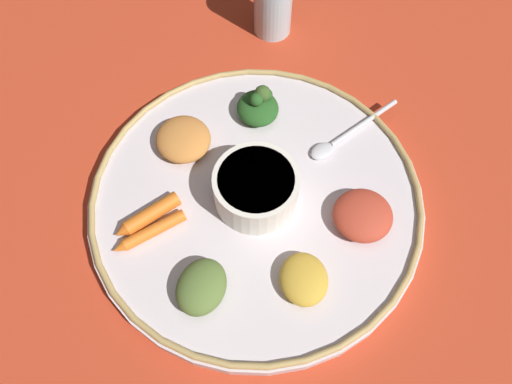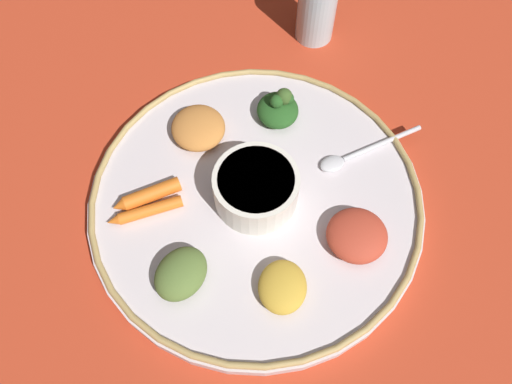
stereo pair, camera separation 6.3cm
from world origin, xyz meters
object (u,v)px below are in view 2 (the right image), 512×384
Objects in this scene: greens_pile at (279,108)px; drinking_glass at (316,11)px; center_bowl at (256,188)px; carrot_near_spoon at (148,195)px; carrot_outer at (146,211)px; spoon at (355,154)px.

greens_pile is 0.61× the size of drinking_glass.
carrot_near_spoon is at bearing -103.14° from center_bowl.
carrot_near_spoon is (-0.03, -0.13, -0.02)m from center_bowl.
center_bowl is at bearing -30.68° from drinking_glass.
center_bowl reaches higher than carrot_outer.
center_bowl is 0.14m from carrot_outer.
spoon is at bearing -4.60° from drinking_glass.
spoon is 1.61× the size of carrot_outer.
greens_pile is at bearing 113.90° from carrot_near_spoon.
drinking_glass is (-0.27, 0.16, 0.00)m from center_bowl.
center_bowl is at bearing -78.50° from spoon.
carrot_outer is at bearing -48.79° from drinking_glass.
drinking_glass is at bearing 175.40° from spoon.
carrot_outer is 0.40m from drinking_glass.
greens_pile is 0.23m from carrot_outer.
carrot_near_spoon reaches higher than spoon.
carrot_outer is 0.85× the size of drinking_glass.
center_bowl reaches higher than carrot_near_spoon.
carrot_outer is (0.02, -0.01, -0.00)m from carrot_near_spoon.
carrot_near_spoon is at bearing -66.10° from greens_pile.
spoon is 0.28m from carrot_near_spoon.
greens_pile is at bearing -136.96° from spoon.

